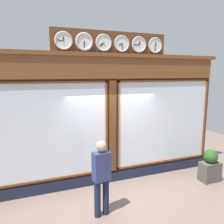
# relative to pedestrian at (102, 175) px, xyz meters

# --- Properties ---
(shop_facade) EXTENTS (6.78, 0.42, 4.14)m
(shop_facade) POSITION_rel_pedestrian_xyz_m (-0.76, -1.50, 0.91)
(shop_facade) COLOR #5B3319
(shop_facade) RESTS_ON ground_plane
(pedestrian) EXTENTS (0.39, 0.27, 1.69)m
(pedestrian) POSITION_rel_pedestrian_xyz_m (0.00, 0.00, 0.00)
(pedestrian) COLOR #191E38
(pedestrian) RESTS_ON ground_plane
(planter_box) EXTENTS (0.56, 0.36, 0.55)m
(planter_box) POSITION_rel_pedestrian_xyz_m (-3.40, -0.41, -0.65)
(planter_box) COLOR #4C4742
(planter_box) RESTS_ON ground_plane
(planter_shrub) EXTENTS (0.39, 0.39, 0.39)m
(planter_shrub) POSITION_rel_pedestrian_xyz_m (-3.40, -0.41, -0.18)
(planter_shrub) COLOR #285623
(planter_shrub) RESTS_ON planter_box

